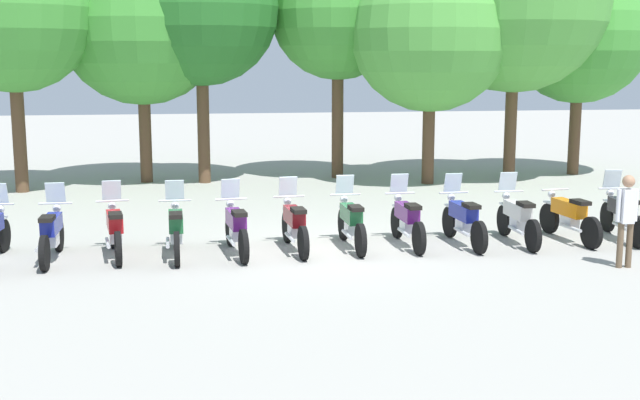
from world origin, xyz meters
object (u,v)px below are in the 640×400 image
Objects in this scene: motorcycle_2 at (115,229)px; motorcycle_6 at (351,222)px; motorcycle_11 at (622,214)px; tree_4 at (338,12)px; tree_5 at (431,30)px; motorcycle_8 at (463,219)px; motorcycle_3 at (176,229)px; tree_1 at (11,9)px; motorcycle_9 at (517,218)px; motorcycle_7 at (407,220)px; motorcycle_1 at (52,233)px; tree_2 at (141,20)px; tree_3 at (201,8)px; tree_7 at (580,33)px; motorcycle_10 at (569,216)px; motorcycle_4 at (236,227)px; motorcycle_5 at (294,224)px; person_1 at (627,214)px.

motorcycle_6 is at bearing -97.97° from motorcycle_2.
motorcycle_11 is 0.31× the size of tree_4.
motorcycle_2 is 0.32× the size of tree_5.
motorcycle_8 is at bearing -98.94° from motorcycle_2.
tree_5 reaches higher than motorcycle_3.
tree_1 reaches higher than motorcycle_2.
motorcycle_9 is at bearing -94.22° from motorcycle_8.
motorcycle_3 is 1.00× the size of motorcycle_7.
tree_1 is at bearing 26.14° from motorcycle_3.
tree_2 is (1.17, 9.63, 4.25)m from motorcycle_1.
motorcycle_2 is 6.79m from motorcycle_8.
motorcycle_7 is at bearing -91.25° from tree_4.
tree_1 reaches higher than motorcycle_3.
tree_3 is 1.04× the size of tree_4.
tree_4 reaches higher than tree_7.
tree_7 is (8.95, 9.16, 3.94)m from motorcycle_6.
motorcycle_7 is 1.13m from motorcycle_8.
motorcycle_10 is 11.03m from tree_4.
motorcycle_1 is 1.13m from motorcycle_2.
tree_2 is at bearing 39.91° from motorcycle_9.
tree_3 is at bearing -3.69° from motorcycle_4.
tree_2 is at bearing 6.22° from motorcycle_4.
motorcycle_11 is (3.40, 0.03, 0.00)m from motorcycle_8.
motorcycle_8 is at bearing -95.15° from motorcycle_5.
person_1 is 0.22× the size of tree_3.
motorcycle_6 is (2.27, 0.20, 0.00)m from motorcycle_4.
motorcycle_7 is at bearing 82.23° from motorcycle_10.
tree_2 is at bearing -140.13° from person_1.
motorcycle_5 is 1.00× the size of motorcycle_6.
tree_7 is (4.42, 9.19, 3.96)m from motorcycle_10.
tree_7 is (14.60, 9.36, 3.94)m from motorcycle_1.
tree_3 is at bearing 34.18° from motorcycle_9.
motorcycle_11 is at bearing 155.25° from person_1.
motorcycle_10 is 1.31× the size of person_1.
motorcycle_9 is at bearing -95.66° from motorcycle_4.
tree_3 is at bearing -174.05° from tree_4.
motorcycle_3 is 0.33× the size of tree_7.
tree_3 is (2.89, 9.28, 4.61)m from motorcycle_1.
person_1 reaches higher than motorcycle_1.
person_1 is 16.59m from tree_1.
motorcycle_9 is 0.32× the size of tree_5.
motorcycle_2 is at bearing 90.09° from motorcycle_9.
person_1 reaches higher than motorcycle_7.
motorcycle_8 is 10.65m from tree_4.
tree_2 reaches higher than motorcycle_10.
motorcycle_11 is 0.30× the size of tree_2.
motorcycle_2 is 0.99× the size of motorcycle_5.
tree_2 is (-1.10, 9.64, 4.25)m from motorcycle_3.
tree_3 reaches higher than motorcycle_11.
motorcycle_4 and motorcycle_5 have the same top height.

